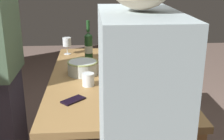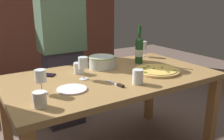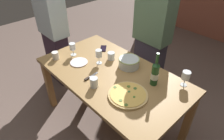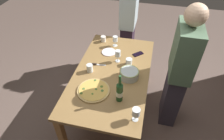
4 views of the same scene
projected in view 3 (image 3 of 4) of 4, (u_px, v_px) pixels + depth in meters
The scene contains 16 objects.
ground_plane at pixel (112, 120), 2.49m from camera, with size 8.00×8.00×0.00m, color #6D594F.
dining_table at pixel (112, 80), 2.10m from camera, with size 1.60×0.90×0.75m.
pizza at pixel (128, 95), 1.77m from camera, with size 0.36×0.36×0.03m.
serving_bowl at pixel (129, 62), 2.11m from camera, with size 0.23×0.23×0.10m.
wine_bottle at pixel (155, 74), 1.83m from camera, with size 0.07×0.07×0.34m.
wine_glass_near_pizza at pixel (186, 76), 1.83m from camera, with size 0.08×0.08×0.16m.
wine_glass_by_bottle at pixel (99, 54), 2.13m from camera, with size 0.07×0.07×0.17m.
wine_glass_far_left at pixel (73, 47), 2.28m from camera, with size 0.07×0.07×0.15m.
cup_amber at pixel (94, 82), 1.85m from camera, with size 0.08×0.08×0.10m, color white.
cup_ceramic at pixel (111, 56), 2.24m from camera, with size 0.08×0.08×0.09m, color white.
cup_spare at pixel (55, 55), 2.24m from camera, with size 0.07×0.07×0.09m, color silver.
side_plate at pixel (79, 62), 2.20m from camera, with size 0.20×0.20×0.01m, color white.
cell_phone at pixel (103, 48), 2.45m from camera, with size 0.07×0.14×0.01m, color black.
pizza_knife at pixel (89, 77), 1.98m from camera, with size 0.04×0.18×0.02m.
person_host at pixel (152, 39), 2.49m from camera, with size 0.44×0.24×1.65m.
person_guest_left at pixel (54, 33), 2.72m from camera, with size 0.44×0.24×1.59m.
Camera 3 is at (1.20, -1.12, 1.98)m, focal length 31.69 mm.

